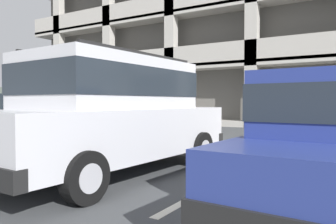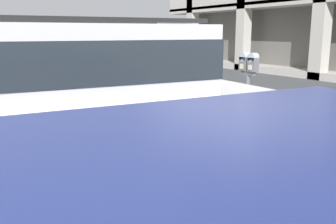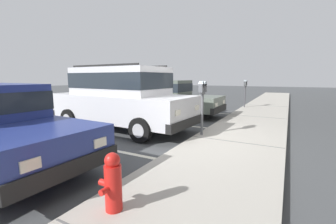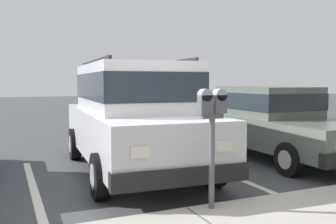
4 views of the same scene
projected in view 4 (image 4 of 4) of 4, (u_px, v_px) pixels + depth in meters
The scene contains 5 objects.
ground_plane at pixel (179, 215), 4.77m from camera, with size 80.00×80.00×0.10m.
parking_stall_lines at pixel (36, 196), 5.39m from camera, with size 13.13×4.80×0.01m.
silver_suv at pixel (133, 112), 6.89m from camera, with size 2.20×4.87×2.03m.
red_sedan at pixel (272, 120), 8.17m from camera, with size 1.87×4.49×1.54m.
parking_meter_near at pixel (212, 120), 4.46m from camera, with size 0.35×0.12×1.45m.
Camera 4 is at (2.00, 4.20, 1.65)m, focal length 40.00 mm.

